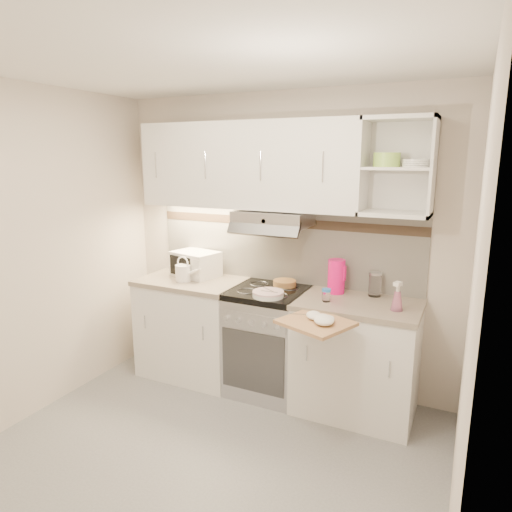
# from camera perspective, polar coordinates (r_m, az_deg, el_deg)

# --- Properties ---
(ground) EXTENTS (3.00, 3.00, 0.00)m
(ground) POSITION_cam_1_polar(r_m,az_deg,el_deg) (3.30, -7.20, -24.50)
(ground) COLOR gray
(ground) RESTS_ON ground
(room_shell) EXTENTS (3.04, 2.84, 2.52)m
(room_shell) POSITION_cam_1_polar(r_m,az_deg,el_deg) (2.97, -4.17, 5.62)
(room_shell) COLOR beige
(room_shell) RESTS_ON ground
(base_cabinet_left) EXTENTS (0.90, 0.60, 0.86)m
(base_cabinet_left) POSITION_cam_1_polar(r_m,az_deg,el_deg) (4.26, -7.85, -8.98)
(base_cabinet_left) COLOR white
(base_cabinet_left) RESTS_ON ground
(worktop_left) EXTENTS (0.92, 0.62, 0.04)m
(worktop_left) POSITION_cam_1_polar(r_m,az_deg,el_deg) (4.12, -8.04, -3.15)
(worktop_left) COLOR gray
(worktop_left) RESTS_ON base_cabinet_left
(base_cabinet_right) EXTENTS (0.90, 0.60, 0.86)m
(base_cabinet_right) POSITION_cam_1_polar(r_m,az_deg,el_deg) (3.71, 12.38, -12.54)
(base_cabinet_right) COLOR white
(base_cabinet_right) RESTS_ON ground
(worktop_right) EXTENTS (0.92, 0.62, 0.04)m
(worktop_right) POSITION_cam_1_polar(r_m,az_deg,el_deg) (3.55, 12.71, -5.92)
(worktop_right) COLOR gray
(worktop_right) RESTS_ON base_cabinet_right
(electric_range) EXTENTS (0.60, 0.60, 0.90)m
(electric_range) POSITION_cam_1_polar(r_m,az_deg,el_deg) (3.92, 1.49, -10.52)
(electric_range) COLOR #B7B7BC
(electric_range) RESTS_ON ground
(microwave) EXTENTS (0.45, 0.38, 0.23)m
(microwave) POSITION_cam_1_polar(r_m,az_deg,el_deg) (4.20, -7.57, -0.97)
(microwave) COLOR white
(microwave) RESTS_ON worktop_left
(watering_can) EXTENTS (0.26, 0.13, 0.22)m
(watering_can) POSITION_cam_1_polar(r_m,az_deg,el_deg) (4.05, -9.01, -2.01)
(watering_can) COLOR white
(watering_can) RESTS_ON worktop_left
(plate_stack) EXTENTS (0.25, 0.25, 0.05)m
(plate_stack) POSITION_cam_1_polar(r_m,az_deg,el_deg) (3.57, 1.53, -4.76)
(plate_stack) COLOR silver
(plate_stack) RESTS_ON electric_range
(bread_loaf) EXTENTS (0.19, 0.19, 0.05)m
(bread_loaf) POSITION_cam_1_polar(r_m,az_deg,el_deg) (3.87, 3.60, -3.40)
(bread_loaf) COLOR #A97E3C
(bread_loaf) RESTS_ON electric_range
(pink_pitcher) EXTENTS (0.15, 0.14, 0.27)m
(pink_pitcher) POSITION_cam_1_polar(r_m,az_deg,el_deg) (3.70, 10.02, -2.51)
(pink_pitcher) COLOR #F80A73
(pink_pitcher) RESTS_ON worktop_right
(glass_jar) EXTENTS (0.10, 0.10, 0.19)m
(glass_jar) POSITION_cam_1_polar(r_m,az_deg,el_deg) (3.69, 14.64, -3.42)
(glass_jar) COLOR white
(glass_jar) RESTS_ON worktop_right
(spice_jar) EXTENTS (0.07, 0.07, 0.10)m
(spice_jar) POSITION_cam_1_polar(r_m,az_deg,el_deg) (3.49, 8.77, -4.83)
(spice_jar) COLOR white
(spice_jar) RESTS_ON worktop_right
(spray_bottle) EXTENTS (0.09, 0.09, 0.23)m
(spray_bottle) POSITION_cam_1_polar(r_m,az_deg,el_deg) (3.39, 17.25, -5.08)
(spray_bottle) COLOR #FF91C5
(spray_bottle) RESTS_ON worktop_right
(cutting_board) EXTENTS (0.55, 0.52, 0.02)m
(cutting_board) POSITION_cam_1_polar(r_m,az_deg,el_deg) (3.14, 7.48, -8.28)
(cutting_board) COLOR tan
(cutting_board) RESTS_ON base_cabinet_right
(dish_towel) EXTENTS (0.32, 0.30, 0.07)m
(dish_towel) POSITION_cam_1_polar(r_m,az_deg,el_deg) (3.12, 8.18, -7.58)
(dish_towel) COLOR silver
(dish_towel) RESTS_ON cutting_board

